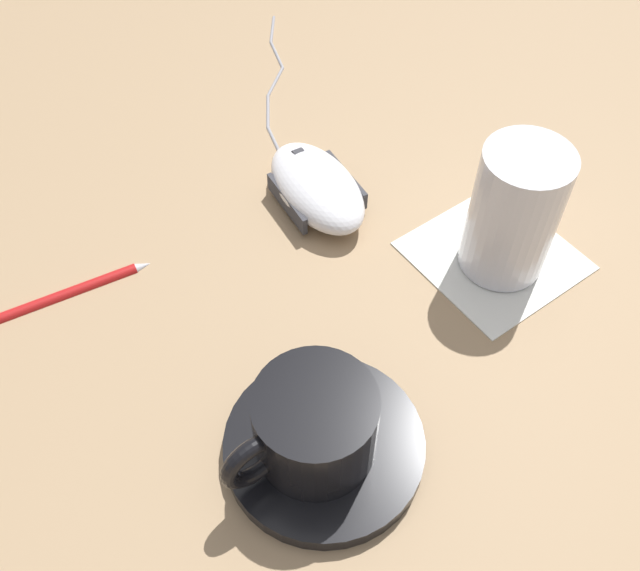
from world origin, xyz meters
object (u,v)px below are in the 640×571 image
at_px(computer_mouse, 317,187).
at_px(pen, 51,296).
at_px(drinking_glass, 514,212).
at_px(saucer, 324,446).
at_px(coffee_cup, 312,426).

distance_m(computer_mouse, pen, 0.22).
relative_size(drinking_glass, pen, 0.72).
relative_size(saucer, computer_mouse, 1.04).
relative_size(coffee_cup, drinking_glass, 0.96).
distance_m(saucer, coffee_cup, 0.04).
bearing_deg(coffee_cup, drinking_glass, -176.54).
xyz_separation_m(saucer, drinking_glass, (-0.21, -0.02, 0.05)).
xyz_separation_m(coffee_cup, drinking_glass, (-0.22, -0.01, 0.01)).
xyz_separation_m(drinking_glass, pen, (0.27, -0.21, -0.05)).
distance_m(saucer, drinking_glass, 0.22).
distance_m(computer_mouse, drinking_glass, 0.16).
distance_m(coffee_cup, pen, 0.24).
bearing_deg(coffee_cup, saucer, 162.07).
xyz_separation_m(computer_mouse, drinking_glass, (-0.06, 0.15, 0.04)).
height_order(coffee_cup, computer_mouse, coffee_cup).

